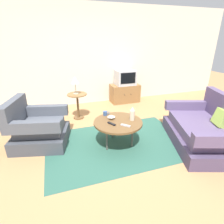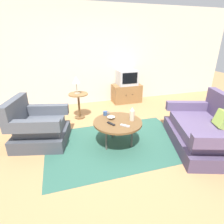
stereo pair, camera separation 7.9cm
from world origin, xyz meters
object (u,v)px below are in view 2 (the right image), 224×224
Objects in this scene: table_lamp at (76,80)px; bowl at (111,118)px; tv_stand at (127,93)px; mug at (105,113)px; tv_remote_dark at (111,124)px; couch at (205,131)px; vase at (132,114)px; coffee_table at (118,123)px; side_table at (79,101)px; television at (127,78)px; tv_remote_silver at (125,126)px; armchair at (38,128)px.

table_lamp reaches higher than bowl.
mug reaches higher than tv_stand.
tv_stand reaches higher than tv_remote_dark.
couch is 1.35m from vase.
bowl is at bearing -75.31° from mug.
coffee_table is 1.49m from side_table.
coffee_table is 2.42m from television.
couch is at bearing -146.28° from tv_remote_silver.
tv_remote_silver is at bearing 96.99° from couch.
armchair is 6.48× the size of tv_remote_dark.
vase is (-1.23, 0.48, 0.30)m from couch.
table_lamp is 1.41m from bowl.
side_table is 1.13m from mug.
mug is at bearing -70.27° from side_table.
side_table is 1.74m from television.
coffee_table is 0.37m from mug.
table_lamp is at bearing 110.90° from mug.
tv_stand is at bearing 26.50° from table_lamp.
armchair is 1.28m from mug.
armchair is 7.30× the size of tv_remote_silver.
couch is 1.84m from mug.
couch reaches higher than tv_remote_silver.
tv_remote_dark is 0.25m from tv_remote_silver.
mug is at bearing 96.69° from armchair.
side_table is (0.87, 0.91, 0.15)m from armchair.
bowl is (-1.10, -2.03, -0.26)m from television.
bowl is (0.46, -1.26, -0.45)m from table_lamp.
armchair is 3.05m from couch.
vase reaches higher than tv_stand.
vase reaches higher than mug.
tv_remote_dark is (-0.40, -0.05, -0.11)m from vase.
couch reaches higher than tv_remote_dark.
table_lamp is 1.67m from vase.
bowl is (0.43, -1.27, 0.05)m from side_table.
table_lamp is at bearing -153.65° from television.
television is at bearing 138.50° from armchair.
tv_remote_silver is at bearing -70.30° from side_table.
mug is at bearing 104.69° from bowl.
coffee_table is 1.55× the size of television.
television is (0.00, -0.01, 0.48)m from tv_stand.
couch is 2.72m from tv_stand.
vase is 2.06× the size of mug.
table_lamp reaches higher than mug.
couch reaches higher than armchair.
couch is at bearing -132.04° from tv_remote_dark.
bowl is at bearing -118.36° from tv_stand.
table_lamp is (-1.56, -0.77, 0.18)m from television.
table_lamp is 2.97× the size of bowl.
table_lamp is (0.85, 0.91, 0.64)m from armchair.
tv_remote_dark is (-0.06, -0.21, -0.01)m from bowl.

